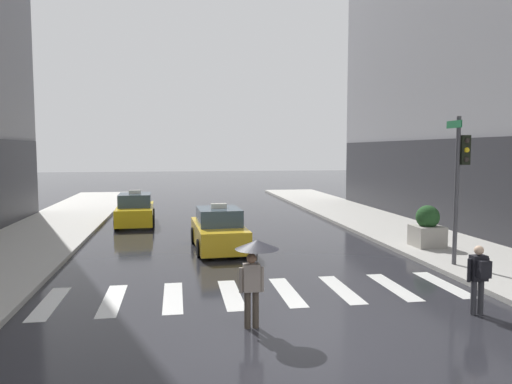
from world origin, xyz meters
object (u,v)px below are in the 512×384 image
Objects in this scene: pedestrian_with_umbrella at (255,259)px; pedestrian_with_backpack at (479,275)px; traffic_light_pole at (460,169)px; taxi_lead at (219,231)px; planter_near_corner at (427,228)px; taxi_second at (135,211)px.

pedestrian_with_umbrella is 1.18× the size of pedestrian_with_backpack.
traffic_light_pole is 2.91× the size of pedestrian_with_backpack.
taxi_lead is (-7.42, 4.47, -2.53)m from traffic_light_pole.
pedestrian_with_umbrella is at bearing -150.42° from traffic_light_pole.
pedestrian_with_umbrella reaches higher than planter_near_corner.
taxi_second is 2.87× the size of planter_near_corner.
pedestrian_with_umbrella is (-7.37, -4.18, -1.74)m from traffic_light_pole.
taxi_second is 14.49m from planter_near_corner.
pedestrian_with_umbrella is 10.65m from planter_near_corner.
taxi_lead reaches higher than pedestrian_with_backpack.
pedestrian_with_umbrella is 1.21× the size of planter_near_corner.
pedestrian_with_backpack is (-2.07, -4.23, -2.29)m from traffic_light_pole.
traffic_light_pole reaches higher than taxi_lead.
pedestrian_with_backpack is at bearing -0.47° from pedestrian_with_umbrella.
traffic_light_pole is at bearing 29.58° from pedestrian_with_umbrella.
taxi_lead is at bearing 121.60° from pedestrian_with_backpack.
traffic_light_pole is 5.23m from pedestrian_with_backpack.
pedestrian_with_umbrella reaches higher than taxi_second.
taxi_lead is at bearing 169.02° from planter_near_corner.
planter_near_corner reaches higher than pedestrian_with_backpack.
traffic_light_pole is 2.47× the size of pedestrian_with_umbrella.
taxi_lead is 2.88× the size of planter_near_corner.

